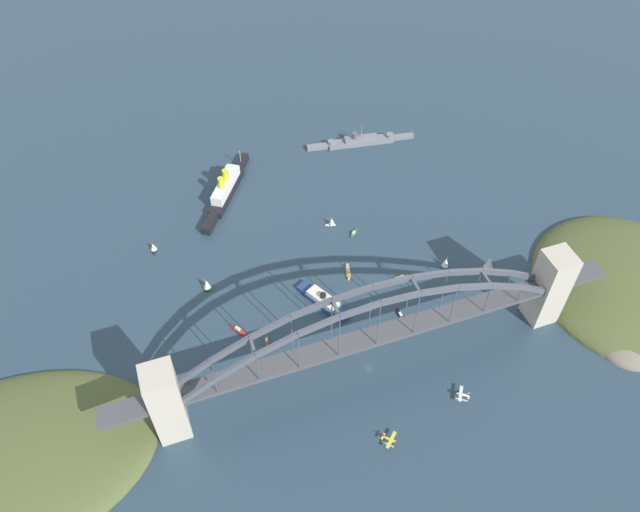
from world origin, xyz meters
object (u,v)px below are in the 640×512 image
at_px(small_boat_0, 446,263).
at_px(small_boat_1, 400,314).
at_px(small_boat_6, 354,233).
at_px(small_boat_8, 153,247).
at_px(small_boat_4, 332,221).
at_px(seaplane_second_in_formation, 390,440).
at_px(harbor_ferry_steamer, 323,300).
at_px(harbor_arch_bridge, 372,338).
at_px(small_boat_7, 489,263).
at_px(ocean_liner, 226,189).
at_px(small_boat_10, 238,330).
at_px(small_boat_5, 267,341).
at_px(small_boat_3, 207,284).
at_px(small_boat_2, 348,271).
at_px(naval_cruiser, 360,141).
at_px(small_boat_9, 401,277).
at_px(seaplane_taxiing_near_bridge, 462,395).

xyz_separation_m(small_boat_0, small_boat_1, (-41.50, -24.45, -3.30)).
bearing_deg(small_boat_6, small_boat_8, 166.89).
bearing_deg(small_boat_4, seaplane_second_in_formation, -99.70).
bearing_deg(small_boat_0, harbor_ferry_steamer, -179.36).
bearing_deg(harbor_arch_bridge, seaplane_second_in_formation, -99.43).
bearing_deg(small_boat_7, ocean_liner, 138.37).
bearing_deg(small_boat_10, small_boat_6, 28.70).
height_order(harbor_ferry_steamer, small_boat_8, harbor_ferry_steamer).
bearing_deg(small_boat_7, small_boat_1, -167.67).
bearing_deg(harbor_ferry_steamer, harbor_arch_bridge, -80.32).
bearing_deg(small_boat_4, harbor_ferry_steamer, -115.03).
height_order(small_boat_0, small_boat_8, small_boat_0).
height_order(small_boat_5, small_boat_8, small_boat_8).
height_order(seaplane_second_in_formation, small_boat_6, seaplane_second_in_formation).
bearing_deg(small_boat_0, small_boat_3, 167.24).
xyz_separation_m(small_boat_6, small_boat_8, (-124.39, 28.97, 2.37)).
height_order(small_boat_5, small_boat_6, small_boat_5).
distance_m(ocean_liner, small_boat_6, 94.18).
distance_m(small_boat_5, small_boat_6, 98.92).
xyz_separation_m(small_boat_3, small_boat_4, (88.69, 25.53, -0.64)).
height_order(small_boat_3, small_boat_4, small_boat_3).
bearing_deg(small_boat_1, small_boat_2, 111.82).
xyz_separation_m(ocean_liner, naval_cruiser, (107.76, 22.27, -3.11)).
bearing_deg(harbor_arch_bridge, small_boat_3, 130.06).
bearing_deg(ocean_liner, small_boat_7, -41.63).
relative_size(seaplane_second_in_formation, small_boat_4, 1.13).
relative_size(seaplane_second_in_formation, small_boat_9, 1.02).
bearing_deg(harbor_arch_bridge, small_boat_10, 142.05).
relative_size(small_boat_6, small_boat_10, 0.71).
bearing_deg(small_boat_8, ocean_liner, 32.42).
height_order(ocean_liner, small_boat_1, ocean_liner).
xyz_separation_m(harbor_arch_bridge, small_boat_8, (-94.74, 125.29, -24.52)).
xyz_separation_m(ocean_liner, seaplane_taxiing_near_bridge, (77.03, -193.63, -3.68)).
relative_size(harbor_arch_bridge, small_boat_2, 21.83).
xyz_separation_m(ocean_liner, small_boat_7, (134.91, -119.90, -0.38)).
xyz_separation_m(small_boat_0, small_boat_8, (-166.66, 74.29, -0.86)).
relative_size(small_boat_3, small_boat_5, 1.26).
xyz_separation_m(seaplane_taxiing_near_bridge, small_boat_7, (57.89, 73.72, 3.30)).
xyz_separation_m(ocean_liner, harbor_ferry_steamer, (30.28, -110.69, -3.21)).
height_order(small_boat_4, small_boat_6, small_boat_4).
distance_m(ocean_liner, small_boat_0, 155.96).
relative_size(naval_cruiser, small_boat_0, 9.40).
distance_m(small_boat_0, small_boat_9, 29.30).
height_order(small_boat_4, small_boat_10, small_boat_4).
distance_m(small_boat_2, small_boat_10, 77.16).
bearing_deg(small_boat_2, seaplane_taxiing_near_bridge, -76.48).
height_order(harbor_ferry_steamer, small_boat_5, harbor_ferry_steamer).
distance_m(ocean_liner, small_boat_9, 136.34).
distance_m(small_boat_5, small_boat_7, 143.69).
bearing_deg(small_boat_0, small_boat_4, 132.66).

